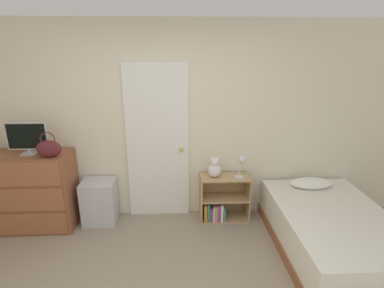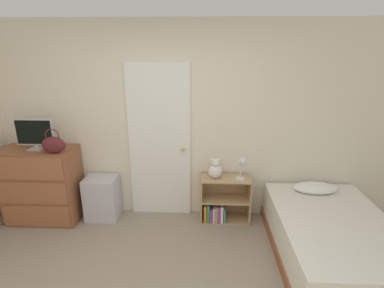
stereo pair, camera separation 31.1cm
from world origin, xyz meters
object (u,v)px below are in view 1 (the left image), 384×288
object	(u,v)px
tv	(27,138)
desk_lamp	(242,162)
dresser	(36,191)
storage_bin	(100,202)
handbag	(49,149)
bookshelf	(220,202)
bed	(332,232)
teddy_bear	(215,168)

from	to	relation	value
tv	desk_lamp	bearing A→B (deg)	0.77
dresser	storage_bin	world-z (taller)	dresser
storage_bin	desk_lamp	distance (m)	1.92
handbag	storage_bin	distance (m)	0.95
bookshelf	desk_lamp	world-z (taller)	desk_lamp
dresser	storage_bin	distance (m)	0.78
dresser	handbag	xyz separation A→B (m)	(0.30, -0.13, 0.60)
bed	handbag	bearing A→B (deg)	170.51
teddy_bear	dresser	bearing A→B (deg)	-177.94
handbag	bookshelf	world-z (taller)	handbag
handbag	teddy_bear	size ratio (longest dim) A/B	1.13
bookshelf	desk_lamp	size ratio (longest dim) A/B	2.14
tv	bookshelf	bearing A→B (deg)	1.98
tv	storage_bin	world-z (taller)	tv
bookshelf	handbag	bearing A→B (deg)	-174.02
handbag	storage_bin	size ratio (longest dim) A/B	0.53
bookshelf	dresser	bearing A→B (deg)	-177.98
storage_bin	bed	xyz separation A→B (m)	(2.75, -0.73, -0.04)
tv	teddy_bear	world-z (taller)	tv
storage_bin	desk_lamp	xyz separation A→B (m)	(1.84, -0.03, 0.53)
bookshelf	teddy_bear	bearing A→B (deg)	-178.97
tv	bookshelf	distance (m)	2.53
teddy_bear	bed	bearing A→B (deg)	-30.93
dresser	handbag	bearing A→B (deg)	-23.82
storage_bin	teddy_bear	xyz separation A→B (m)	(1.50, 0.01, 0.43)
storage_bin	desk_lamp	bearing A→B (deg)	-0.97
bed	tv	bearing A→B (deg)	169.17
storage_bin	handbag	bearing A→B (deg)	-156.31
tv	desk_lamp	distance (m)	2.61
tv	bed	xyz separation A→B (m)	(3.50, -0.67, -0.95)
storage_bin	desk_lamp	world-z (taller)	desk_lamp
dresser	desk_lamp	distance (m)	2.61
teddy_bear	bed	xyz separation A→B (m)	(1.25, -0.75, -0.48)
dresser	teddy_bear	xyz separation A→B (m)	(2.25, 0.08, 0.23)
bed	teddy_bear	bearing A→B (deg)	149.07
dresser	desk_lamp	size ratio (longest dim) A/B	3.30
desk_lamp	bed	world-z (taller)	desk_lamp
handbag	teddy_bear	bearing A→B (deg)	6.21
dresser	desk_lamp	world-z (taller)	dresser
dresser	bookshelf	world-z (taller)	dresser
bookshelf	teddy_bear	world-z (taller)	teddy_bear
handbag	storage_bin	bearing A→B (deg)	23.69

